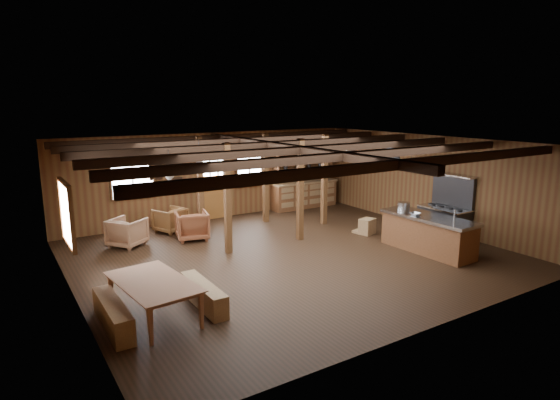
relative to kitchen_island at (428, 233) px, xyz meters
The scene contains 22 objects.
room 3.66m from the kitchen_island, 152.43° to the left, with size 10.04×9.04×2.84m.
ceiling_joists 4.24m from the kitchen_island, 149.95° to the left, with size 9.80×8.82×0.18m.
timber_posts 4.64m from the kitchen_island, 125.16° to the left, with size 3.95×2.35×2.80m.
back_door 6.86m from the kitchen_island, 117.27° to the left, with size 1.02×0.08×2.15m.
window_back_left 8.45m from the kitchen_island, 133.26° to the left, with size 1.32×0.06×1.32m.
window_back_right 6.47m from the kitchen_island, 106.78° to the left, with size 1.02×0.06×1.32m.
window_left 8.45m from the kitchen_island, 165.21° to the left, with size 0.14×1.24×1.32m.
notice_boards 7.75m from the kitchen_island, 127.27° to the left, with size 1.08×0.03×0.90m.
back_counter 5.85m from the kitchen_island, 87.44° to the left, with size 2.55×0.60×2.45m.
pendant_lamps 6.26m from the kitchen_island, 153.91° to the left, with size 1.86×2.36×0.66m.
pot_rack 2.64m from the kitchen_island, 94.10° to the left, with size 0.37×3.00×0.46m.
kitchen_island is the anchor object (origin of this frame).
step_stool 2.05m from the kitchen_island, 95.38° to the left, with size 0.51×0.36×0.45m, color brown.
commercial_range 1.66m from the kitchen_island, 24.23° to the left, with size 0.77×1.45×1.79m.
dining_table 7.04m from the kitchen_island, behind, with size 1.97×1.10×0.69m, color #9C6647.
bench_wall 7.79m from the kitchen_island, behind, with size 0.32×1.70×0.47m, color brown.
bench_aisle 6.14m from the kitchen_island, behind, with size 0.30×1.60×0.44m, color brown.
armchair_a 7.24m from the kitchen_island, 132.97° to the left, with size 0.77×0.79×0.72m, color brown.
armchair_b 6.31m from the kitchen_island, 137.87° to the left, with size 0.85×0.87×0.79m, color brown.
armchair_c 7.83m from the kitchen_island, 144.41° to the left, with size 0.81×0.84×0.76m, color brown.
counter_pot 1.04m from the kitchen_island, 89.32° to the left, with size 0.32×0.32×0.19m, color #B3B6BA.
bowl 0.60m from the kitchen_island, 133.55° to the left, with size 0.26×0.26×0.06m, color silver.
Camera 1 is at (-6.17, -9.31, 3.78)m, focal length 30.00 mm.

